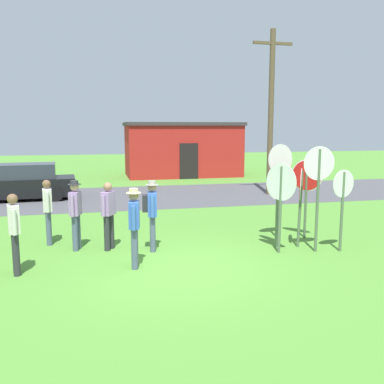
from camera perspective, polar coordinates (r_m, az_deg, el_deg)
name	(u,v)px	position (r m, az deg, el deg)	size (l,w,h in m)	color
ground_plane	(172,269)	(9.25, -2.77, -10.31)	(80.00, 80.00, 0.00)	#518E33
street_asphalt	(132,197)	(18.70, -8.10, -0.62)	(60.00, 6.40, 0.01)	#4C4C51
building_background	(182,149)	(26.55, -1.31, 5.82)	(7.11, 3.91, 3.32)	#B2231E
utility_pole	(271,110)	(19.32, 10.63, 10.88)	(1.80, 0.24, 7.22)	brown
parked_car_on_street	(23,183)	(19.10, -21.84, 1.11)	(4.42, 2.25, 1.51)	black
stop_sign_low_front	(300,193)	(10.88, 14.46, -0.20)	(0.42, 0.73, 2.02)	#51664C
stop_sign_leaning_left	(280,174)	(11.45, 11.81, 2.34)	(0.78, 0.24, 2.58)	#51664C
stop_sign_nearest	(281,192)	(10.25, 11.95, 0.04)	(0.40, 0.81, 2.18)	#51664C
stop_sign_rear_right	(318,180)	(10.53, 16.73, 1.63)	(0.82, 0.07, 2.58)	#51664C
stop_sign_tallest	(278,193)	(10.72, 11.51, -0.14)	(0.30, 0.78, 2.04)	#51664C
stop_sign_far_back	(343,197)	(10.81, 19.71, -0.60)	(0.66, 0.19, 2.02)	#51664C
stop_sign_center_cluster	(306,184)	(11.84, 15.22, 1.02)	(0.59, 0.65, 2.16)	#51664C
person_near_signs	(14,229)	(9.37, -22.91, -4.70)	(0.29, 0.56, 1.69)	#2D2D33
person_on_left	(76,211)	(10.75, -15.48, -2.48)	(0.32, 0.55, 1.74)	#4C5670
person_in_blue	(134,223)	(9.12, -7.82, -4.21)	(0.31, 0.57, 1.74)	#4C5670
person_holding_notes	(48,208)	(11.48, -18.93, -2.10)	(0.26, 0.57, 1.69)	#4C5670
person_with_sunhat	(109,212)	(10.58, -11.23, -2.68)	(0.38, 0.50, 1.69)	#2D2D33
person_in_teal	(151,210)	(10.32, -5.50, -2.51)	(0.41, 0.57, 1.74)	#4C5670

